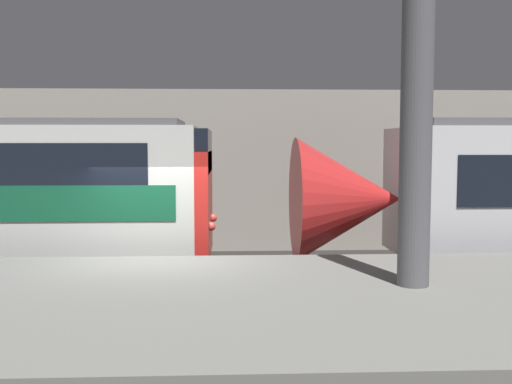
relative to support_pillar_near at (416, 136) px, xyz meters
The scene contains 4 objects.
ground_plane 5.21m from the support_pillar_near, 148.59° to the left, with size 120.00×120.00×0.00m, color #282623.
platform 4.41m from the support_pillar_near, behind, with size 40.00×5.17×1.06m.
station_rear_barrier 9.30m from the support_pillar_near, 113.07° to the left, with size 50.00×0.15×4.36m.
support_pillar_near is the anchor object (origin of this frame).
Camera 1 is at (1.21, -9.85, 2.91)m, focal length 42.00 mm.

